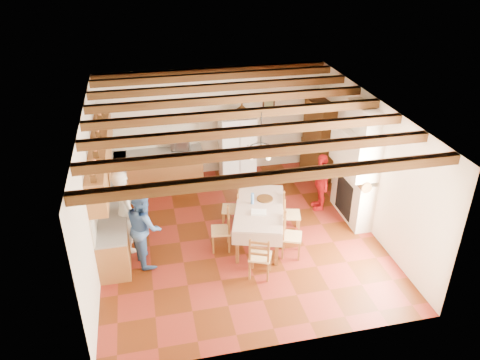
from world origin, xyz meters
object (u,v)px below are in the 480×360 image
person_woman_blue (144,227)px  person_woman_red (321,182)px  chair_end_near (260,255)px  hutch (318,140)px  chair_left_far (231,208)px  chair_end_far (262,193)px  microwave (180,145)px  dining_table (259,210)px  person_man (125,211)px  refrigerator (237,148)px  chair_left_near (221,230)px  chair_right_near (292,236)px  chair_right_far (291,214)px

person_woman_blue → person_woman_red: bearing=-87.5°
chair_end_near → person_woman_blue: person_woman_blue is taller
hutch → chair_left_far: bearing=-150.2°
chair_left_far → person_woman_blue: (-1.96, -0.89, 0.36)m
chair_end_far → microwave: size_ratio=1.93×
person_woman_red → chair_end_far: bearing=-91.7°
dining_table → person_man: bearing=173.9°
chair_end_far → person_woman_blue: 3.20m
refrigerator → person_woman_blue: (-2.60, -3.18, -0.08)m
chair_left_near → person_man: (-1.94, 0.44, 0.46)m
chair_left_far → chair_right_near: bearing=52.0°
chair_right_far → person_man: person_man is taller
hutch → person_woman_blue: hutch is taller
chair_end_near → chair_end_far: 2.46m
chair_end_near → hutch: bearing=-100.9°
chair_right_far → person_woman_blue: 3.28m
person_woman_blue → chair_right_near: bearing=-112.0°
dining_table → person_woman_red: person_woman_red is taller
chair_end_near → person_woman_red: 3.02m
dining_table → microwave: (-1.35, 3.20, 0.27)m
dining_table → chair_end_far: bearing=71.6°
chair_right_near → chair_right_far: bearing=5.2°
chair_right_far → person_man: (-3.61, 0.17, 0.46)m
refrigerator → chair_left_near: 3.30m
chair_left_far → refrigerator: bearing=178.7°
chair_right_far → person_man: 3.64m
chair_end_near → microwave: microwave is taller
chair_end_far → microwave: 2.73m
chair_right_near → chair_end_far: bearing=26.5°
refrigerator → hutch: hutch is taller
chair_end_far → person_woman_red: 1.44m
chair_right_near → person_woman_red: 2.10m
refrigerator → chair_right_near: size_ratio=1.91×
microwave → person_woman_red: bearing=-25.2°
chair_left_near → chair_right_far: (1.67, 0.28, 0.00)m
dining_table → microwave: size_ratio=4.35×
person_woman_blue → dining_table: bearing=-98.2°
chair_left_near → chair_end_near: size_ratio=1.00×
chair_left_far → person_man: (-2.32, -0.36, 0.46)m
dining_table → person_man: person_man is taller
person_man → person_woman_blue: (0.36, -0.52, -0.10)m
dining_table → chair_end_near: (-0.28, -1.19, -0.29)m
chair_left_far → chair_end_far: 1.03m
chair_left_near → chair_left_far: same height
hutch → chair_end_near: (-2.63, -3.85, -0.59)m
person_woman_red → microwave: 3.87m
chair_left_far → microwave: 2.74m
chair_right_far → person_woman_red: person_woman_red is taller
chair_end_near → dining_table: bearing=-80.0°
chair_right_near → chair_end_far: 1.87m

